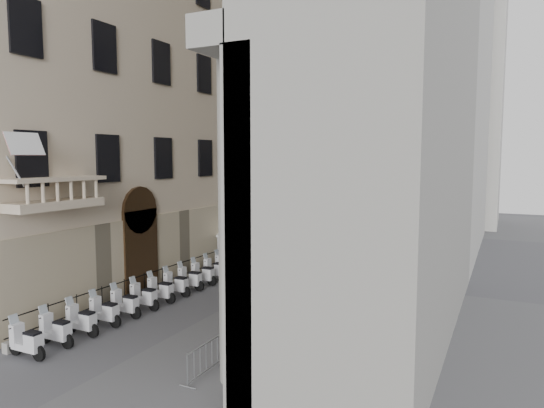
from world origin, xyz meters
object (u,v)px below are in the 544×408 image
Objects in this scene: scooter_0 at (28,358)px; pedestrian_b at (380,229)px; info_kiosk at (256,252)px; security_tent at (246,228)px; street_lamp at (289,188)px; pedestrian_a at (299,251)px.

pedestrian_b is at bearing -10.44° from scooter_0.
info_kiosk is (0.65, 16.07, 0.99)m from scooter_0.
security_tent is 2.25× the size of pedestrian_b.
pedestrian_b is (4.64, 14.18, -0.16)m from info_kiosk.
street_lamp reaches higher than pedestrian_b.
scooter_0 is 30.71m from pedestrian_b.
pedestrian_b reaches higher than scooter_0.
scooter_0 is 22.20m from street_lamp.
security_tent is at bearing 107.31° from pedestrian_b.
info_kiosk reaches higher than scooter_0.
pedestrian_b reaches higher than pedestrian_a.
street_lamp is 10.58m from pedestrian_b.
info_kiosk is at bearing -71.93° from street_lamp.
street_lamp is 4.07× the size of info_kiosk.
security_tent reaches higher than pedestrian_b.
security_tent is 2.31× the size of pedestrian_a.
security_tent is at bearing 62.17° from pedestrian_a.
security_tent is at bearing -78.04° from street_lamp.
scooter_0 is at bearing 101.76° from pedestrian_a.
info_kiosk is 1.21× the size of pedestrian_a.
pedestrian_b is (2.55, 11.96, 0.02)m from pedestrian_a.
security_tent is at bearing -165.79° from info_kiosk.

